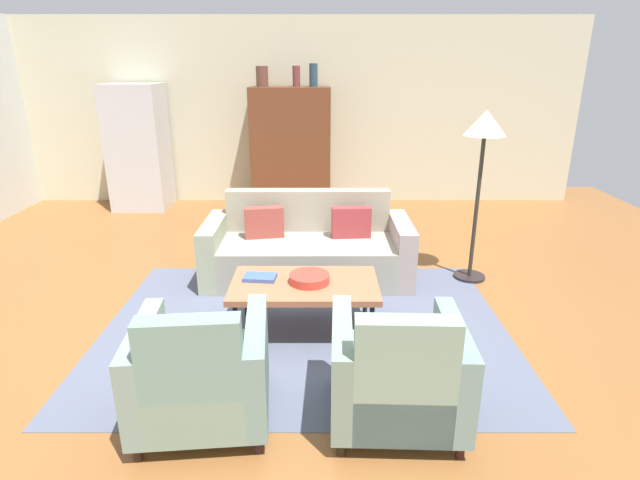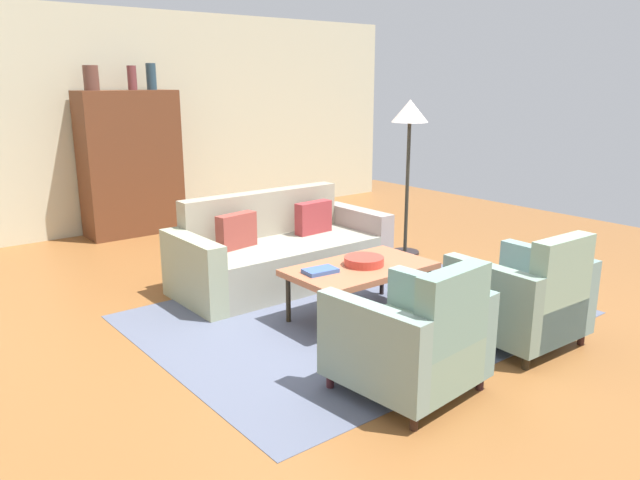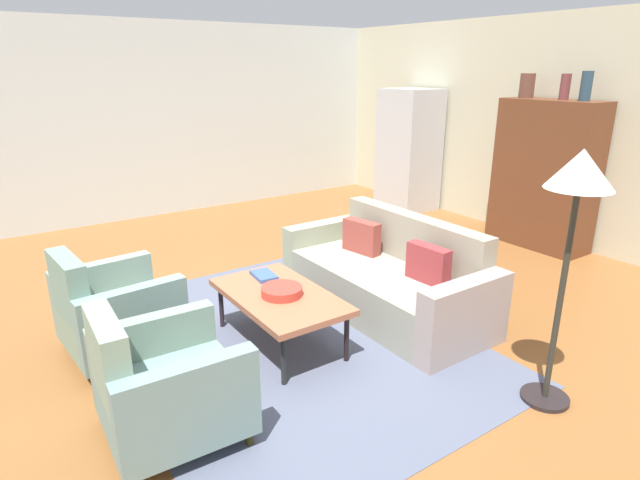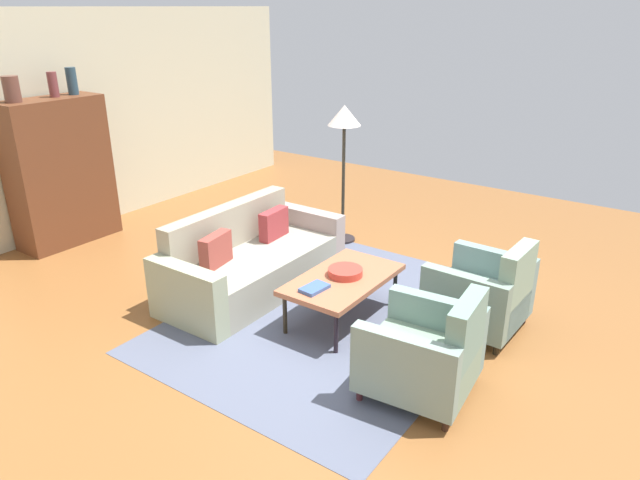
# 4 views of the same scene
# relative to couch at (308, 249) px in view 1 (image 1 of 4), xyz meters

# --- Properties ---
(ground_plane) EXTENTS (10.51, 10.51, 0.00)m
(ground_plane) POSITION_rel_couch_xyz_m (-0.18, -1.25, -0.29)
(ground_plane) COLOR brown
(wall_back) EXTENTS (8.63, 0.12, 2.80)m
(wall_back) POSITION_rel_couch_xyz_m (-0.18, 3.13, 1.11)
(wall_back) COLOR beige
(wall_back) RESTS_ON ground
(area_rug) EXTENTS (3.40, 2.60, 0.01)m
(area_rug) POSITION_rel_couch_xyz_m (0.00, -1.14, -0.28)
(area_rug) COLOR #52596D
(area_rug) RESTS_ON ground
(couch) EXTENTS (2.10, 0.91, 0.86)m
(couch) POSITION_rel_couch_xyz_m (0.00, 0.00, 0.00)
(couch) COLOR gray
(couch) RESTS_ON ground
(coffee_table) EXTENTS (1.20, 0.70, 0.44)m
(coffee_table) POSITION_rel_couch_xyz_m (0.00, -1.19, 0.12)
(coffee_table) COLOR black
(coffee_table) RESTS_ON ground
(armchair_left) EXTENTS (0.87, 0.87, 0.88)m
(armchair_left) POSITION_rel_couch_xyz_m (-0.59, -2.35, 0.06)
(armchair_left) COLOR #3A1B22
(armchair_left) RESTS_ON ground
(armchair_right) EXTENTS (0.83, 0.83, 0.88)m
(armchair_right) POSITION_rel_couch_xyz_m (0.60, -2.35, 0.06)
(armchair_right) COLOR #322917
(armchair_right) RESTS_ON ground
(fruit_bowl) EXTENTS (0.33, 0.33, 0.07)m
(fruit_bowl) POSITION_rel_couch_xyz_m (0.04, -1.19, 0.19)
(fruit_bowl) COLOR #B4372C
(fruit_bowl) RESTS_ON coffee_table
(book_stack) EXTENTS (0.28, 0.19, 0.03)m
(book_stack) POSITION_rel_couch_xyz_m (-0.37, -1.12, 0.17)
(book_stack) COLOR #395696
(book_stack) RESTS_ON coffee_table
(cabinet) EXTENTS (1.20, 0.51, 1.80)m
(cabinet) POSITION_rel_couch_xyz_m (-0.32, 2.78, 0.61)
(cabinet) COLOR brown
(cabinet) RESTS_ON ground
(vase_tall) EXTENTS (0.18, 0.18, 0.29)m
(vase_tall) POSITION_rel_couch_xyz_m (-0.72, 2.78, 1.66)
(vase_tall) COLOR brown
(vase_tall) RESTS_ON cabinet
(vase_round) EXTENTS (0.11, 0.11, 0.29)m
(vase_round) POSITION_rel_couch_xyz_m (-0.22, 2.78, 1.66)
(vase_round) COLOR brown
(vase_round) RESTS_ON cabinet
(vase_small) EXTENTS (0.12, 0.12, 0.32)m
(vase_small) POSITION_rel_couch_xyz_m (0.03, 2.78, 1.67)
(vase_small) COLOR #273F4E
(vase_small) RESTS_ON cabinet
(refrigerator) EXTENTS (0.80, 0.73, 1.85)m
(refrigerator) POSITION_rel_couch_xyz_m (-2.61, 2.68, 0.64)
(refrigerator) COLOR #B7BABF
(refrigerator) RESTS_ON ground
(floor_lamp) EXTENTS (0.40, 0.40, 1.72)m
(floor_lamp) POSITION_rel_couch_xyz_m (1.70, -0.08, 1.16)
(floor_lamp) COLOR black
(floor_lamp) RESTS_ON ground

